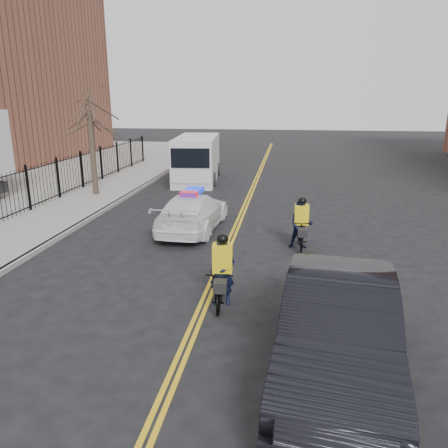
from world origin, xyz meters
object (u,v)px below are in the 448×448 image
police_cruiser (193,212)px  cyclist_far (301,228)px  dark_sedan (338,328)px  cyclist_near (223,280)px  cargo_van (197,160)px

police_cruiser → cyclist_far: 4.23m
dark_sedan → cyclist_near: (-2.41, 2.43, -0.28)m
cyclist_far → dark_sedan: bearing=-88.8°
police_cruiser → cyclist_near: (2.01, -5.92, -0.08)m
cargo_van → cyclist_near: cargo_van is taller
cargo_van → cyclist_far: bearing=-68.2°
dark_sedan → cyclist_far: (-0.48, 6.83, -0.22)m
dark_sedan → police_cruiser: bearing=124.1°
cyclist_near → police_cruiser: bearing=104.9°
police_cruiser → cargo_van: (-1.90, 9.86, 0.57)m
cargo_van → police_cruiser: bearing=-84.4°
cargo_van → cyclist_near: (3.92, -15.78, -0.66)m
cyclist_near → cargo_van: bearing=100.0°
cargo_van → cyclist_far: size_ratio=3.72×
cargo_van → dark_sedan: bearing=-76.2°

